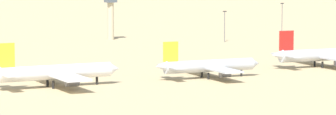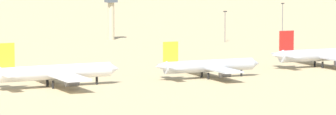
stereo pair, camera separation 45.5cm
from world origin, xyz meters
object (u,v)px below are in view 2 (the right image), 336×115
object	(u,v)px
parked_jet_red_3	(322,55)
light_pole_east	(283,17)
control_tower	(111,11)
parked_jet_yellow_2	(208,66)
light_pole_west	(225,24)
parked_jet_yellow_1	(54,72)

from	to	relation	value
parked_jet_red_3	light_pole_east	size ratio (longest dim) A/B	2.38
control_tower	parked_jet_yellow_2	bearing A→B (deg)	-100.49
light_pole_west	light_pole_east	xyz separation A→B (m)	(44.74, 17.64, 1.21)
light_pole_west	light_pole_east	size ratio (longest dim) A/B	0.87
light_pole_east	parked_jet_yellow_1	bearing A→B (deg)	-141.96
parked_jet_red_3	light_pole_east	distance (m)	141.24
parked_jet_yellow_1	parked_jet_red_3	world-z (taller)	parked_jet_yellow_1
light_pole_east	parked_jet_yellow_2	bearing A→B (deg)	-131.13
parked_jet_yellow_2	light_pole_west	bearing A→B (deg)	60.19
parked_jet_yellow_1	light_pole_west	bearing A→B (deg)	41.86
control_tower	light_pole_west	distance (m)	58.27
parked_jet_red_3	control_tower	size ratio (longest dim) A/B	1.75
parked_jet_yellow_2	control_tower	size ratio (longest dim) A/B	1.59
control_tower	light_pole_east	world-z (taller)	control_tower
parked_jet_red_3	parked_jet_yellow_2	bearing A→B (deg)	-166.14
parked_jet_yellow_1	parked_jet_yellow_2	xyz separation A→B (m)	(52.56, -1.60, -0.51)
light_pole_west	light_pole_east	distance (m)	48.10
control_tower	light_pole_west	size ratio (longest dim) A/B	1.58
parked_jet_yellow_1	control_tower	xyz separation A→B (m)	(81.17, 152.93, 9.82)
parked_jet_red_3	control_tower	bearing A→B (deg)	102.74
parked_jet_yellow_2	light_pole_east	bearing A→B (deg)	50.98
parked_jet_yellow_1	light_pole_east	distance (m)	216.26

